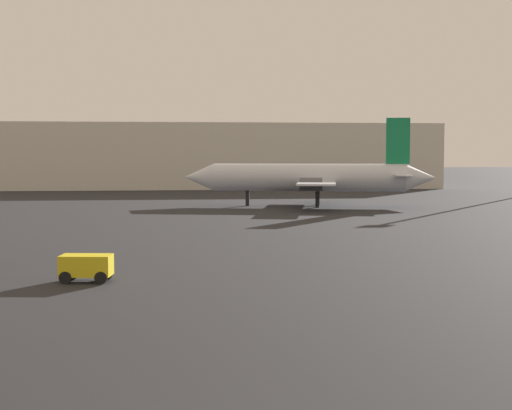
# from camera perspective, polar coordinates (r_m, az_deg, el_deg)

# --- Properties ---
(airplane_distant) EXTENTS (29.19, 19.57, 10.20)m
(airplane_distant) POSITION_cam_1_polar(r_m,az_deg,el_deg) (84.44, 4.27, 2.17)
(airplane_distant) COLOR silver
(airplane_distant) RESTS_ON ground_plane
(baggage_cart) EXTENTS (2.55, 1.65, 1.30)m
(baggage_cart) POSITION_cam_1_polar(r_m,az_deg,el_deg) (35.76, -13.19, -4.70)
(baggage_cart) COLOR gold
(baggage_cart) RESTS_ON ground_plane
(terminal_building) EXTENTS (89.17, 26.41, 11.35)m
(terminal_building) POSITION_cam_1_polar(r_m,az_deg,el_deg) (134.89, -5.60, 3.86)
(terminal_building) COLOR beige
(terminal_building) RESTS_ON ground_plane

